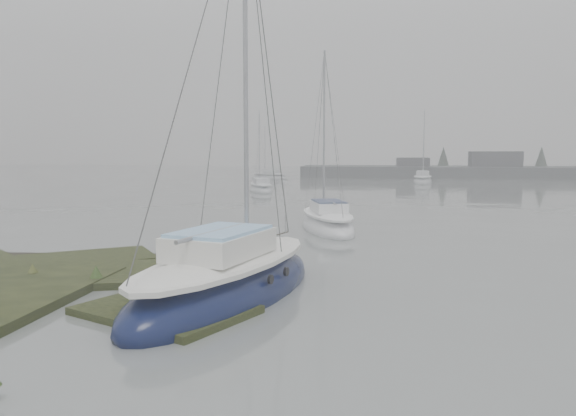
% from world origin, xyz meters
% --- Properties ---
extents(ground, '(160.00, 160.00, 0.00)m').
position_xyz_m(ground, '(0.00, 30.00, 0.00)').
color(ground, slate).
rests_on(ground, ground).
extents(far_shoreline, '(60.00, 8.00, 4.15)m').
position_xyz_m(far_shoreline, '(26.84, 61.90, 0.85)').
color(far_shoreline, '#4C4F51').
rests_on(far_shoreline, ground).
extents(sailboat_main, '(4.46, 8.14, 10.93)m').
position_xyz_m(sailboat_main, '(1.50, 0.98, 0.34)').
color(sailboat_main, '#0B1335').
rests_on(sailboat_main, ground).
extents(sailboat_white, '(3.68, 6.37, 8.55)m').
position_xyz_m(sailboat_white, '(2.96, 12.73, 0.26)').
color(sailboat_white, silver).
rests_on(sailboat_white, ground).
extents(sailboat_far_a, '(3.46, 5.48, 7.35)m').
position_xyz_m(sailboat_far_a, '(-4.37, 34.59, 0.23)').
color(sailboat_far_a, silver).
rests_on(sailboat_far_a, ground).
extents(sailboat_far_b, '(2.67, 6.08, 8.30)m').
position_xyz_m(sailboat_far_b, '(10.22, 48.94, 0.26)').
color(sailboat_far_b, '#AEB4B9').
rests_on(sailboat_far_b, ground).
extents(sailboat_far_c, '(5.12, 3.18, 6.87)m').
position_xyz_m(sailboat_far_c, '(-7.28, 54.59, 0.21)').
color(sailboat_far_c, '#9FA2A8').
rests_on(sailboat_far_c, ground).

